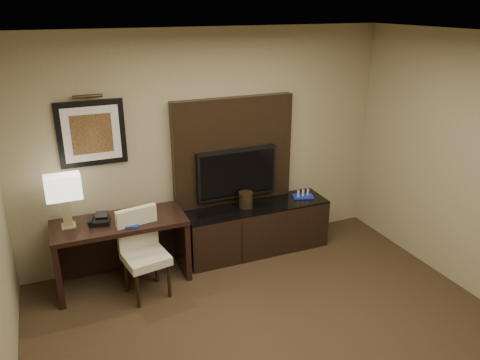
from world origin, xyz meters
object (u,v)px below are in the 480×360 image
ice_bucket (246,200)px  minibar_tray (303,194)px  desk (122,252)px  credenza (256,228)px  tv (237,173)px  desk_phone (99,219)px  desk_chair (146,257)px  table_lamp (65,199)px

ice_bucket → minibar_tray: 0.80m
desk → minibar_tray: size_ratio=5.57×
credenza → tv: bearing=146.3°
desk_phone → ice_bucket: 1.72m
desk_phone → ice_bucket: bearing=15.3°
desk_chair → ice_bucket: desk_chair is taller
table_lamp → desk: bearing=-7.5°
credenza → table_lamp: table_lamp is taller
table_lamp → minibar_tray: (2.82, 0.00, -0.40)m
credenza → desk_phone: 1.92m
desk → desk_chair: (0.19, -0.34, 0.07)m
desk_phone → minibar_tray: 2.51m
table_lamp → tv: bearing=4.1°
desk_chair → desk_phone: (-0.39, 0.36, 0.36)m
desk → ice_bucket: size_ratio=7.34×
credenza → desk_phone: desk_phone is taller
desk_chair → desk_phone: bearing=127.9°
desk → desk_phone: (-0.20, 0.02, 0.43)m
tv → credenza: bearing=-34.2°
desk_chair → minibar_tray: size_ratio=3.56×
desk → credenza: size_ratio=0.78×
table_lamp → minibar_tray: 2.84m
credenza → ice_bucket: 0.43m
tv → desk_chair: 1.49m
desk → minibar_tray: 2.33m
tv → desk_phone: tv is taller
desk → desk_phone: size_ratio=6.82×
tv → minibar_tray: bearing=-9.3°
tv → desk_chair: (-1.26, -0.55, -0.57)m
ice_bucket → minibar_tray: (0.79, -0.01, -0.05)m
table_lamp → desk_chair: bearing=-30.5°
table_lamp → minibar_tray: bearing=0.0°
desk_chair → table_lamp: bearing=140.2°
table_lamp → ice_bucket: bearing=0.2°
tv → minibar_tray: size_ratio=3.95×
ice_bucket → table_lamp: bearing=-179.8°
credenza → desk_chair: 1.53m
desk_phone → desk_chair: bearing=-29.6°
desk → desk_chair: bearing=-60.2°
desk_phone → minibar_tray: bearing=14.5°
desk → tv: (1.45, 0.21, 0.64)m
tv → ice_bucket: bearing=-64.9°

